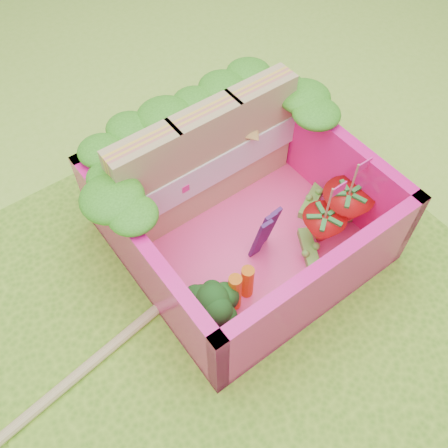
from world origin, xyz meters
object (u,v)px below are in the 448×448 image
sandwich_stack (207,159)px  strawberry_left (322,230)px  bento_box (243,210)px  strawberry_right (344,210)px  broccoli (211,304)px  chopsticks (43,404)px

sandwich_stack → strawberry_left: bearing=-64.3°
bento_box → strawberry_left: (0.32, -0.31, -0.10)m
strawberry_left → strawberry_right: (0.18, 0.02, 0.02)m
broccoli → chopsticks: 0.92m
sandwich_stack → strawberry_left: sandwich_stack is taller
broccoli → chopsticks: broccoli is taller
strawberry_right → strawberry_left: bearing=-175.2°
bento_box → broccoli: (-0.45, -0.34, -0.05)m
strawberry_left → sandwich_stack: bearing=115.7°
sandwich_stack → strawberry_left: 0.75m
bento_box → chopsticks: bearing=-171.6°
sandwich_stack → bento_box: bearing=-90.8°
broccoli → chopsticks: bearing=171.3°
sandwich_stack → strawberry_right: size_ratio=2.38×
bento_box → strawberry_left: size_ratio=2.70×
strawberry_right → chopsticks: size_ratio=0.21×
chopsticks → bento_box: bearing=8.4°
sandwich_stack → broccoli: size_ratio=3.62×
strawberry_left → strawberry_right: size_ratio=0.92×
broccoli → strawberry_left: 0.77m
bento_box → chopsticks: size_ratio=0.53×
bento_box → chopsticks: 1.38m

